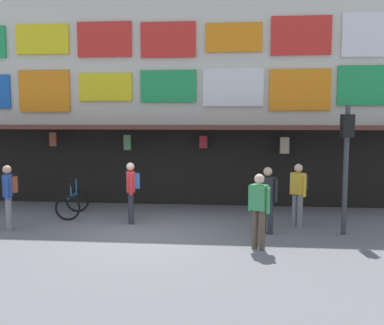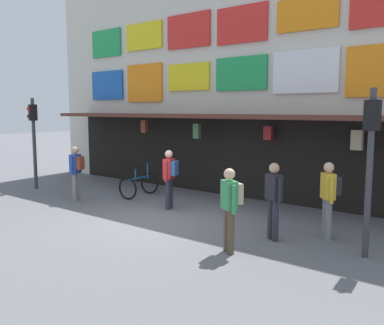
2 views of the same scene
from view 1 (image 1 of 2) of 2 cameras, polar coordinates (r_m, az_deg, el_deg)
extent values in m
plane|color=slate|center=(10.64, -6.25, -9.82)|extent=(80.00, 80.00, 0.00)
cube|color=beige|center=(14.82, -2.80, 10.28)|extent=(18.00, 1.20, 8.00)
cube|color=#592D23|center=(13.49, -3.56, 4.74)|extent=(15.30, 1.40, 0.12)
cube|color=yellow|center=(15.55, -19.36, 15.28)|extent=(1.80, 0.08, 0.97)
cube|color=red|center=(14.81, -11.63, 15.81)|extent=(1.81, 0.08, 1.13)
cube|color=red|center=(14.35, -3.21, 16.06)|extent=(1.79, 0.08, 1.12)
cube|color=orange|center=(14.21, 5.58, 16.31)|extent=(1.79, 0.08, 0.91)
cube|color=red|center=(14.37, 14.37, 16.11)|extent=(1.87, 0.08, 1.20)
cube|color=white|center=(14.83, 22.75, 15.49)|extent=(1.72, 0.08, 1.35)
cube|color=orange|center=(15.36, -19.14, 9.01)|extent=(1.75, 0.08, 1.39)
cube|color=yellow|center=(14.63, -11.50, 9.86)|extent=(1.78, 0.08, 0.91)
cube|color=green|center=(14.17, -3.18, 10.14)|extent=(1.84, 0.08, 1.04)
cube|color=white|center=(14.01, 5.51, 9.96)|extent=(1.94, 0.08, 1.21)
cube|color=orange|center=(14.17, 14.19, 9.41)|extent=(1.92, 0.08, 1.31)
cube|color=green|center=(14.64, 22.50, 9.50)|extent=(1.89, 0.08, 1.23)
cylinder|color=black|center=(14.63, -18.06, 4.08)|extent=(0.02, 0.02, 0.12)
cube|color=brown|center=(14.64, -18.02, 2.97)|extent=(0.22, 0.13, 0.44)
cylinder|color=black|center=(13.74, -8.64, 4.06)|extent=(0.02, 0.02, 0.19)
cube|color=#477042|center=(13.75, -8.62, 2.67)|extent=(0.22, 0.13, 0.48)
cylinder|color=black|center=(13.69, 1.55, 4.05)|extent=(0.02, 0.02, 0.22)
cube|color=maroon|center=(13.70, 1.54, 2.76)|extent=(0.25, 0.15, 0.39)
cylinder|color=black|center=(13.73, 12.28, 3.85)|extent=(0.02, 0.02, 0.26)
cube|color=tan|center=(13.74, 12.24, 2.25)|extent=(0.28, 0.17, 0.51)
cube|color=black|center=(14.26, -3.10, -0.62)|extent=(15.30, 0.04, 2.50)
cylinder|color=#38383D|center=(11.13, 19.83, -1.04)|extent=(0.12, 0.12, 3.20)
cube|color=black|center=(11.06, 20.03, 4.63)|extent=(0.31, 0.27, 0.56)
sphere|color=red|center=(11.18, 19.81, 5.32)|extent=(0.15, 0.15, 0.15)
sphere|color=black|center=(11.18, 19.76, 3.98)|extent=(0.15, 0.15, 0.15)
torus|color=black|center=(13.64, -15.07, -4.91)|extent=(0.72, 0.14, 0.72)
torus|color=black|center=(12.60, -16.28, -5.84)|extent=(0.72, 0.14, 0.72)
cylinder|color=#1E66A8|center=(13.08, -15.68, -4.28)|extent=(0.16, 0.99, 0.05)
cylinder|color=#1E66A8|center=(12.89, -15.88, -3.67)|extent=(0.04, 0.04, 0.35)
cube|color=black|center=(12.86, -15.91, -2.84)|extent=(0.12, 0.21, 0.06)
cylinder|color=#1E66A8|center=(13.49, -15.20, -3.22)|extent=(0.04, 0.04, 0.50)
cylinder|color=black|center=(13.46, -15.23, -2.17)|extent=(0.44, 0.08, 0.04)
cylinder|color=#2D2D38|center=(11.81, -8.14, -6.05)|extent=(0.14, 0.14, 0.88)
cylinder|color=#2D2D38|center=(11.99, -8.19, -5.87)|extent=(0.14, 0.14, 0.88)
cube|color=red|center=(11.77, -8.21, -2.53)|extent=(0.31, 0.41, 0.56)
sphere|color=beige|center=(11.72, -8.24, -0.55)|extent=(0.22, 0.22, 0.22)
cylinder|color=red|center=(11.56, -8.15, -2.94)|extent=(0.09, 0.09, 0.56)
cylinder|color=red|center=(12.00, -8.27, -2.61)|extent=(0.09, 0.09, 0.56)
cube|color=#2D5693|center=(11.78, -7.44, -2.42)|extent=(0.23, 0.31, 0.40)
cylinder|color=brown|center=(9.59, 9.35, -8.92)|extent=(0.14, 0.14, 0.88)
cylinder|color=brown|center=(9.67, 8.40, -8.77)|extent=(0.14, 0.14, 0.88)
cube|color=#388E51|center=(9.47, 8.94, -4.63)|extent=(0.42, 0.38, 0.56)
sphere|color=beige|center=(9.41, 8.98, -2.17)|extent=(0.22, 0.22, 0.22)
cylinder|color=#388E51|center=(9.38, 10.12, -5.07)|extent=(0.09, 0.09, 0.56)
cylinder|color=#388E51|center=(9.59, 7.78, -4.79)|extent=(0.09, 0.09, 0.56)
cube|color=tan|center=(9.61, 9.41, -4.37)|extent=(0.32, 0.29, 0.40)
cylinder|color=#2D2D38|center=(10.94, 9.54, -7.06)|extent=(0.14, 0.14, 0.88)
cylinder|color=#2D2D38|center=(10.87, 10.42, -7.16)|extent=(0.14, 0.14, 0.88)
cube|color=#232328|center=(10.76, 10.05, -3.37)|extent=(0.42, 0.37, 0.56)
sphere|color=tan|center=(10.70, 10.09, -1.20)|extent=(0.22, 0.22, 0.22)
cylinder|color=#232328|center=(10.86, 8.98, -3.53)|extent=(0.09, 0.09, 0.56)
cylinder|color=#232328|center=(10.68, 11.12, -3.73)|extent=(0.09, 0.09, 0.56)
cylinder|color=gray|center=(12.02, -23.30, -6.28)|extent=(0.14, 0.14, 0.88)
cylinder|color=gray|center=(12.20, -23.21, -6.10)|extent=(0.14, 0.14, 0.88)
cube|color=#28479E|center=(11.98, -23.40, -2.82)|extent=(0.34, 0.42, 0.56)
sphere|color=tan|center=(11.93, -23.48, -0.87)|extent=(0.22, 0.22, 0.22)
cylinder|color=#28479E|center=(11.77, -23.51, -3.22)|extent=(0.09, 0.09, 0.56)
cylinder|color=#28479E|center=(12.21, -23.27, -2.90)|extent=(0.09, 0.09, 0.56)
cube|color=brown|center=(11.96, -22.64, -2.71)|extent=(0.25, 0.32, 0.40)
cylinder|color=gray|center=(11.75, 14.22, -6.24)|extent=(0.14, 0.14, 0.88)
cylinder|color=gray|center=(11.86, 13.55, -6.11)|extent=(0.14, 0.14, 0.88)
cube|color=gold|center=(11.68, 13.97, -2.72)|extent=(0.40, 0.42, 0.56)
sphere|color=beige|center=(11.62, 14.03, -0.72)|extent=(0.22, 0.22, 0.22)
cylinder|color=gold|center=(11.55, 14.80, -3.09)|extent=(0.09, 0.09, 0.56)
cylinder|color=gold|center=(11.83, 13.16, -2.84)|extent=(0.09, 0.09, 0.56)
cube|color=#232328|center=(11.80, 14.48, -2.55)|extent=(0.30, 0.32, 0.40)
camera|label=2|loc=(5.64, 68.33, 1.26)|focal=39.40mm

